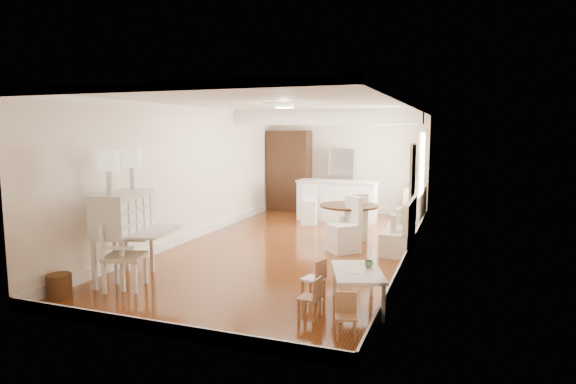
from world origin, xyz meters
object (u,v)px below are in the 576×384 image
Objects in this scene: kids_table at (357,290)px; pantry_cabinet at (289,171)px; slip_chair_near at (343,224)px; sideboard at (415,204)px; wicker_basket at (59,286)px; kids_chair_c at (346,316)px; bar_stool_left at (309,205)px; gustavian_armchair at (125,255)px; kids_chair_b at (313,278)px; fridge at (354,182)px; secretary_bureau at (124,236)px; bar_stool_right at (356,205)px; breakfast_counter at (337,201)px; kids_chair_a at (309,297)px; dining_table at (349,224)px; slip_chair_far at (354,216)px.

pantry_cabinet is (-3.50, 7.06, 0.90)m from kids_table.
pantry_cabinet is (-2.63, 4.22, 0.62)m from slip_chair_near.
sideboard is (0.10, 6.56, 0.18)m from kids_table.
kids_table reaches higher than wicker_basket.
bar_stool_left is (-2.39, 6.15, 0.23)m from kids_chair_c.
wicker_basket is 6.45m from bar_stool_left.
gustavian_armchair is 2.76m from kids_chair_b.
fridge is (2.35, 8.04, 0.73)m from wicker_basket.
pantry_cabinet reaches higher than slip_chair_near.
secretary_bureau is 7.37m from fridge.
kids_chair_b is 0.61× the size of bar_stool_right.
secretary_bureau is 6.31m from breakfast_counter.
kids_table is at bearing -10.05° from secretary_bureau.
fridge is at bearing 63.19° from secretary_bureau.
bar_stool_left is (-2.32, 5.23, 0.22)m from kids_table.
kids_chair_a reaches higher than wicker_basket.
gustavian_armchair is 3.46m from kids_chair_c.
bar_stool_left is at bearing -144.84° from sideboard.
kids_table is 7.24m from fridge.
kids_chair_a is at bearing -133.49° from kids_table.
kids_chair_c is at bearing -77.37° from dining_table.
secretary_bureau is 2.99m from kids_chair_b.
bar_stool_right is at bearing -27.28° from breakfast_counter.
kids_chair_b is 0.57× the size of slip_chair_far.
kids_chair_a is 4.06m from dining_table.
bar_stool_right is at bearing 11.64° from bar_stool_left.
wicker_basket is at bearing -121.36° from secretary_bureau.
breakfast_counter is 0.61m from bar_stool_right.
bar_stool_left is (-1.45, 2.39, -0.05)m from slip_chair_near.
kids_chair_c is at bearing -83.86° from sideboard.
bar_stool_left is 1.02× the size of bar_stool_right.
fridge is at bearing 56.10° from bar_stool_left.
wicker_basket is 0.18× the size of fridge.
wicker_basket is 7.23m from bar_stool_right.
bar_stool_right is at bearing 56.78° from secretary_bureau.
gustavian_armchair is 1.74× the size of kids_chair_b.
sideboard reaches higher than kids_chair_c.
kids_chair_c is 4.93m from slip_chair_far.
sideboard is at bearing 55.07° from bar_stool_right.
kids_table is 6.25m from breakfast_counter.
breakfast_counter is at bearing 106.76° from kids_table.
kids_chair_b is 1.30m from kids_chair_c.
bar_stool_left is (-1.40, 1.70, 0.08)m from dining_table.
kids_chair_c is 7.48m from sideboard.
breakfast_counter is 1.99m from sideboard.
kids_chair_a is at bearing 26.43° from kids_chair_b.
breakfast_counter is (-1.31, 6.49, 0.25)m from kids_chair_a.
sideboard is (0.03, 7.48, 0.18)m from kids_chair_c.
gustavian_armchair is 0.49× the size of breakfast_counter.
secretary_bureau is at bearing -72.24° from kids_chair_b.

